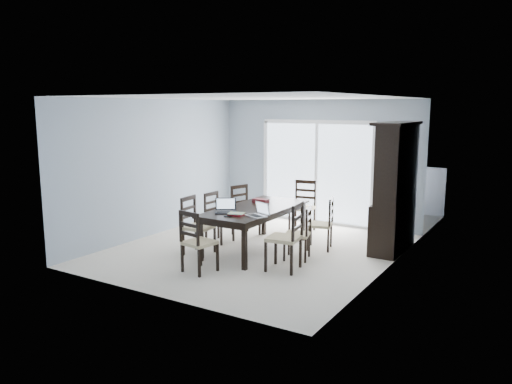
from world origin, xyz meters
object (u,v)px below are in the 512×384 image
chair_right_far (325,218)px  laptop_silver (256,213)px  dining_table (255,212)px  chair_left_mid (216,212)px  cell_phone (228,216)px  chair_end_far (304,200)px  game_box (261,201)px  chair_right_near (290,229)px  china_hutch (395,189)px  chair_end_near (195,235)px  laptop_dark (226,209)px  chair_left_near (194,219)px  chair_right_mid (303,227)px  chair_left_far (243,204)px  hot_tub (300,190)px

chair_right_far → laptop_silver: 1.43m
dining_table → laptop_silver: bearing=-57.7°
chair_left_mid → cell_phone: (0.94, -0.97, 0.20)m
chair_right_far → chair_end_far: chair_end_far is taller
chair_end_far → chair_left_mid: bearing=48.5°
laptop_silver → game_box: size_ratio=1.32×
chair_left_mid → game_box: bearing=113.9°
chair_right_near → game_box: chair_right_near is taller
china_hutch → chair_end_near: 3.53m
laptop_dark → dining_table: bearing=39.5°
chair_left_near → chair_right_near: chair_right_near is taller
dining_table → chair_right_mid: bearing=-4.0°
chair_left_far → laptop_dark: chair_left_far is taller
chair_right_mid → chair_left_mid: bearing=68.9°
chair_right_mid → chair_right_far: (0.07, 0.73, 0.03)m
hot_tub → laptop_dark: bearing=-79.9°
chair_right_far → hot_tub: size_ratio=0.50×
china_hutch → laptop_silver: china_hutch is taller
chair_end_far → laptop_dark: size_ratio=2.84×
chair_right_mid → laptop_silver: 0.81m
chair_left_near → chair_left_mid: 0.82m
chair_right_mid → cell_phone: (-0.92, -0.78, 0.22)m
chair_left_near → laptop_dark: chair_left_near is taller
chair_right_near → chair_right_mid: chair_right_near is taller
chair_end_near → game_box: size_ratio=3.85×
chair_end_near → game_box: bearing=99.6°
chair_right_near → chair_end_far: bearing=13.6°
dining_table → cell_phone: (0.01, -0.85, 0.08)m
chair_right_near → chair_right_mid: bearing=0.4°
chair_left_far → cell_phone: bearing=43.2°
chair_left_mid → chair_end_near: bearing=29.4°
dining_table → chair_right_mid: size_ratio=2.18×
game_box → hot_tub: 3.28m
chair_right_near → dining_table: bearing=49.0°
chair_right_mid → chair_right_far: chair_right_far is taller
chair_left_near → chair_end_far: 2.54m
china_hutch → hot_tub: size_ratio=1.03×
chair_left_far → chair_right_far: chair_left_far is taller
chair_left_far → chair_right_mid: size_ratio=1.09×
laptop_dark → cell_phone: 0.31m
laptop_dark → game_box: 1.04m
chair_right_mid → chair_end_near: 1.79m
china_hutch → chair_end_far: china_hutch is taller
chair_end_near → laptop_dark: (-0.06, 0.88, 0.22)m
dining_table → chair_end_far: bearing=86.8°
chair_end_near → dining_table: bearing=94.4°
dining_table → chair_right_near: chair_right_near is taller
chair_right_near → chair_end_near: (-1.15, -0.84, -0.06)m
chair_left_far → chair_right_near: 2.35m
chair_left_far → game_box: size_ratio=3.85×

